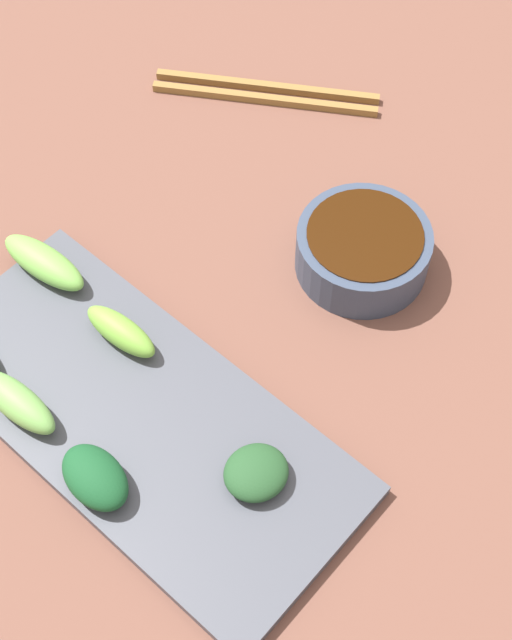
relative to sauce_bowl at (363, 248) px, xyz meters
The scene contains 9 objects.
tabletop 0.11m from the sauce_bowl, 15.94° to the right, with size 2.10×2.10×0.02m, color brown.
sauce_bowl is the anchor object (origin of this frame).
serving_plate 0.24m from the sauce_bowl, ahead, with size 0.17×0.37×0.01m, color #464A53.
broccoli_stalk_0 0.28m from the sauce_bowl, 45.24° to the right, with size 0.03×0.09×0.03m, color #73B74C.
broccoli_leafy_2 0.23m from the sauce_bowl, 17.52° to the left, with size 0.05×0.05×0.02m, color #234C27.
broccoli_stalk_3 0.32m from the sauce_bowl, 20.13° to the right, with size 0.03×0.08×0.03m, color #71AE52.
broccoli_leafy_4 0.30m from the sauce_bowl, ahead, with size 0.04×0.06×0.03m, color #174D27.
broccoli_stalk_5 0.22m from the sauce_bowl, 25.77° to the right, with size 0.02×0.07×0.02m, color #74B23D.
chopsticks 0.23m from the sauce_bowl, 117.07° to the right, with size 0.14×0.21×0.01m.
Camera 1 is at (0.32, 0.28, 0.68)m, focal length 50.91 mm.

